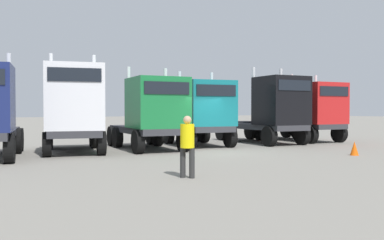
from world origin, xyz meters
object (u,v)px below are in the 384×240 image
(semi_truck_white, at_px, (74,108))
(semi_truck_red, at_px, (311,111))
(semi_truck_green, at_px, (153,113))
(semi_truck_teal, at_px, (202,112))
(visitor_in_hivis, at_px, (187,142))
(semi_truck_black, at_px, (273,110))
(traffic_cone_near, at_px, (354,148))

(semi_truck_white, bearing_deg, semi_truck_red, 102.34)
(semi_truck_green, height_order, semi_truck_teal, semi_truck_teal)
(visitor_in_hivis, bearing_deg, semi_truck_green, -146.54)
(semi_truck_black, bearing_deg, semi_truck_white, -87.43)
(semi_truck_teal, relative_size, traffic_cone_near, 10.26)
(traffic_cone_near, bearing_deg, visitor_in_hivis, -170.77)
(semi_truck_green, distance_m, traffic_cone_near, 9.15)
(semi_truck_green, distance_m, semi_truck_black, 7.47)
(traffic_cone_near, bearing_deg, semi_truck_green, 135.49)
(semi_truck_black, relative_size, visitor_in_hivis, 3.72)
(semi_truck_teal, height_order, traffic_cone_near, semi_truck_teal)
(semi_truck_teal, height_order, semi_truck_red, semi_truck_red)
(semi_truck_black, bearing_deg, semi_truck_green, -84.90)
(semi_truck_red, bearing_deg, traffic_cone_near, -27.89)
(semi_truck_black, bearing_deg, semi_truck_teal, -96.17)
(semi_truck_white, distance_m, visitor_in_hivis, 8.44)
(semi_truck_white, xyz_separation_m, semi_truck_teal, (6.89, 0.29, -0.18))
(semi_truck_green, relative_size, semi_truck_teal, 0.99)
(visitor_in_hivis, relative_size, traffic_cone_near, 2.96)
(traffic_cone_near, bearing_deg, semi_truck_white, 145.74)
(semi_truck_white, xyz_separation_m, visitor_in_hivis, (0.92, -8.33, -0.98))
(traffic_cone_near, bearing_deg, semi_truck_red, 56.43)
(semi_truck_teal, height_order, visitor_in_hivis, semi_truck_teal)
(semi_truck_black, height_order, semi_truck_red, semi_truck_black)
(semi_truck_white, relative_size, semi_truck_green, 1.04)
(semi_truck_teal, bearing_deg, semi_truck_white, -77.50)
(semi_truck_black, distance_m, semi_truck_red, 3.30)
(semi_truck_red, bearing_deg, semi_truck_teal, -89.09)
(semi_truck_black, height_order, visitor_in_hivis, semi_truck_black)
(semi_truck_white, height_order, semi_truck_black, semi_truck_white)
(semi_truck_white, distance_m, semi_truck_green, 3.66)
(semi_truck_teal, bearing_deg, semi_truck_black, 88.32)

